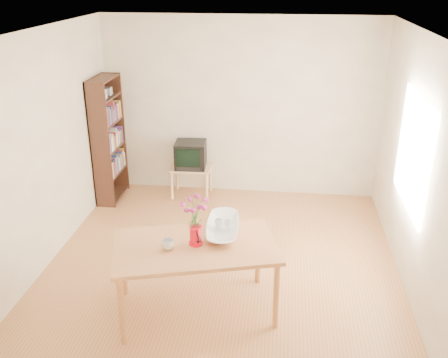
# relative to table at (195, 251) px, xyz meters

# --- Properties ---
(room) EXTENTS (4.50, 4.50, 4.50)m
(room) POSITION_rel_table_xyz_m (0.18, 0.74, 0.62)
(room) COLOR #A66A3B
(room) RESTS_ON ground
(table) EXTENTS (1.72, 1.27, 0.75)m
(table) POSITION_rel_table_xyz_m (0.00, 0.00, 0.00)
(table) COLOR #BB7440
(table) RESTS_ON ground
(tv_stand) EXTENTS (0.60, 0.45, 0.46)m
(tv_stand) POSITION_rel_table_xyz_m (-0.55, 2.70, -0.29)
(tv_stand) COLOR tan
(tv_stand) RESTS_ON ground
(bookshelf) EXTENTS (0.28, 0.70, 1.80)m
(bookshelf) POSITION_rel_table_xyz_m (-1.70, 2.48, 0.16)
(bookshelf) COLOR black
(bookshelf) RESTS_ON ground
(pitcher) EXTENTS (0.13, 0.20, 0.20)m
(pitcher) POSITION_rel_table_xyz_m (0.00, 0.01, 0.16)
(pitcher) COLOR red
(pitcher) RESTS_ON table
(flowers) EXTENTS (0.22, 0.22, 0.31)m
(flowers) POSITION_rel_table_xyz_m (0.00, 0.01, 0.41)
(flowers) COLOR #D23197
(flowers) RESTS_ON pitcher
(mug) EXTENTS (0.16, 0.16, 0.10)m
(mug) POSITION_rel_table_xyz_m (-0.24, -0.11, 0.12)
(mug) COLOR white
(mug) RESTS_ON table
(bowl) EXTENTS (0.51, 0.51, 0.46)m
(bowl) POSITION_rel_table_xyz_m (0.23, 0.30, 0.30)
(bowl) COLOR white
(bowl) RESTS_ON table
(teacup_a) EXTENTS (0.11, 0.11, 0.07)m
(teacup_a) POSITION_rel_table_xyz_m (0.19, 0.30, 0.26)
(teacup_a) COLOR white
(teacup_a) RESTS_ON bowl
(teacup_b) EXTENTS (0.07, 0.07, 0.06)m
(teacup_b) POSITION_rel_table_xyz_m (0.27, 0.32, 0.25)
(teacup_b) COLOR white
(teacup_b) RESTS_ON bowl
(television) EXTENTS (0.46, 0.44, 0.38)m
(television) POSITION_rel_table_xyz_m (-0.55, 2.72, -0.02)
(television) COLOR black
(television) RESTS_ON tv_stand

